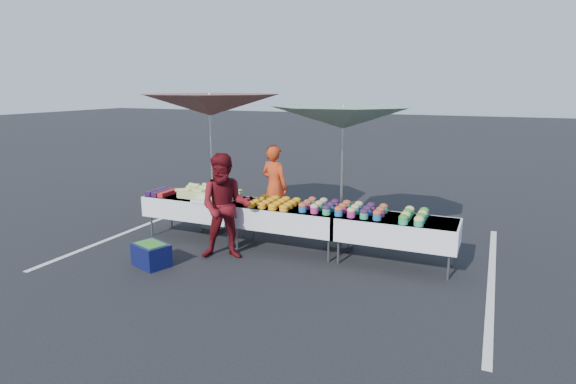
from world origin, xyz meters
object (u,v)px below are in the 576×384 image
at_px(table_center, 288,216).
at_px(vendor, 274,187).
at_px(storage_bin, 151,254).
at_px(table_right, 396,229).
at_px(customer, 225,207).
at_px(table_left, 197,206).
at_px(umbrella_left, 210,106).
at_px(umbrella_right, 343,119).

height_order(table_center, vendor, vendor).
bearing_deg(storage_bin, table_right, 43.93).
distance_m(table_center, customer, 1.10).
height_order(table_left, umbrella_left, umbrella_left).
xyz_separation_m(customer, umbrella_right, (1.56, 1.15, 1.35)).
relative_size(table_center, vendor, 1.14).
bearing_deg(table_left, vendor, 46.97).
relative_size(table_left, table_right, 1.00).
xyz_separation_m(table_left, table_center, (1.80, 0.00, 0.00)).
xyz_separation_m(table_center, storage_bin, (-1.63, -1.53, -0.40)).
height_order(table_center, table_right, same).
bearing_deg(table_left, customer, -35.78).
distance_m(table_left, table_center, 1.80).
bearing_deg(table_center, table_right, 0.00).
xyz_separation_m(umbrella_left, storage_bin, (0.10, -1.96, -2.17)).
height_order(customer, storage_bin, customer).
bearing_deg(table_center, customer, -135.36).
xyz_separation_m(customer, umbrella_left, (-0.98, 1.19, 1.51)).
bearing_deg(table_right, storage_bin, -156.01).
relative_size(table_right, umbrella_left, 0.56).
bearing_deg(umbrella_left, table_center, -14.13).
relative_size(table_center, customer, 1.10).
bearing_deg(storage_bin, umbrella_left, 112.93).
bearing_deg(customer, table_center, 20.98).
height_order(table_right, vendor, vendor).
height_order(umbrella_right, storage_bin, umbrella_right).
relative_size(vendor, storage_bin, 2.49).
distance_m(table_right, vendor, 2.80).
bearing_deg(table_center, table_left, 180.00).
xyz_separation_m(umbrella_left, umbrella_right, (2.53, -0.04, -0.16)).
height_order(vendor, umbrella_right, umbrella_right).
bearing_deg(vendor, table_left, 62.32).
bearing_deg(table_center, storage_bin, -136.90).
relative_size(table_left, table_center, 1.00).
height_order(table_center, storage_bin, table_center).
distance_m(umbrella_left, storage_bin, 2.93).
distance_m(vendor, umbrella_right, 2.21).
relative_size(table_left, vendor, 1.14).
distance_m(vendor, umbrella_left, 1.94).
bearing_deg(table_right, umbrella_left, 172.96).
height_order(table_left, table_right, same).
distance_m(umbrella_right, storage_bin, 3.70).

